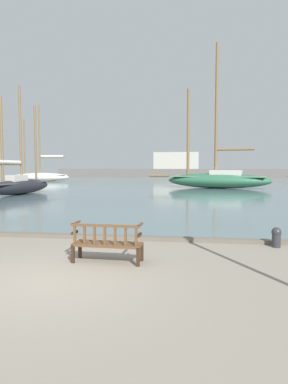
{
  "coord_description": "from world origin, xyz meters",
  "views": [
    {
      "loc": [
        2.65,
        -6.24,
        2.21
      ],
      "look_at": [
        0.36,
        10.0,
        1.0
      ],
      "focal_mm": 32.0,
      "sensor_mm": 36.0,
      "label": 1
    }
  ],
  "objects_px": {
    "sailboat_far_starboard": "(20,184)",
    "sailboat_centre_channel": "(218,178)",
    "park_bench": "(107,242)",
    "mooring_bollard": "(276,236)",
    "sailboat_nearest_starboard": "(42,175)"
  },
  "relations": [
    {
      "from": "park_bench",
      "to": "sailboat_nearest_starboard",
      "type": "xyz_separation_m",
      "value": [
        -19.82,
        39.65,
        0.48
      ]
    },
    {
      "from": "sailboat_centre_channel",
      "to": "park_bench",
      "type": "bearing_deg",
      "value": -99.34
    },
    {
      "from": "park_bench",
      "to": "sailboat_far_starboard",
      "type": "xyz_separation_m",
      "value": [
        -11.35,
        17.37,
        0.4
      ]
    },
    {
      "from": "park_bench",
      "to": "sailboat_centre_channel",
      "type": "height_order",
      "value": "sailboat_centre_channel"
    },
    {
      "from": "sailboat_centre_channel",
      "to": "mooring_bollard",
      "type": "relative_size",
      "value": 25.47
    },
    {
      "from": "park_bench",
      "to": "sailboat_far_starboard",
      "type": "relative_size",
      "value": 0.17
    },
    {
      "from": "park_bench",
      "to": "mooring_bollard",
      "type": "distance_m",
      "value": 4.74
    },
    {
      "from": "park_bench",
      "to": "sailboat_centre_channel",
      "type": "xyz_separation_m",
      "value": [
        4.47,
        27.17,
        0.65
      ]
    },
    {
      "from": "park_bench",
      "to": "sailboat_far_starboard",
      "type": "distance_m",
      "value": 20.75
    },
    {
      "from": "sailboat_far_starboard",
      "to": "mooring_bollard",
      "type": "relative_size",
      "value": 16.97
    },
    {
      "from": "sailboat_centre_channel",
      "to": "mooring_bollard",
      "type": "height_order",
      "value": "sailboat_centre_channel"
    },
    {
      "from": "sailboat_nearest_starboard",
      "to": "mooring_bollard",
      "type": "height_order",
      "value": "sailboat_nearest_starboard"
    },
    {
      "from": "sailboat_far_starboard",
      "to": "sailboat_centre_channel",
      "type": "distance_m",
      "value": 18.61
    },
    {
      "from": "sailboat_far_starboard",
      "to": "mooring_bollard",
      "type": "xyz_separation_m",
      "value": [
        15.59,
        -15.26,
        -0.56
      ]
    },
    {
      "from": "sailboat_far_starboard",
      "to": "mooring_bollard",
      "type": "bearing_deg",
      "value": -44.38
    }
  ]
}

